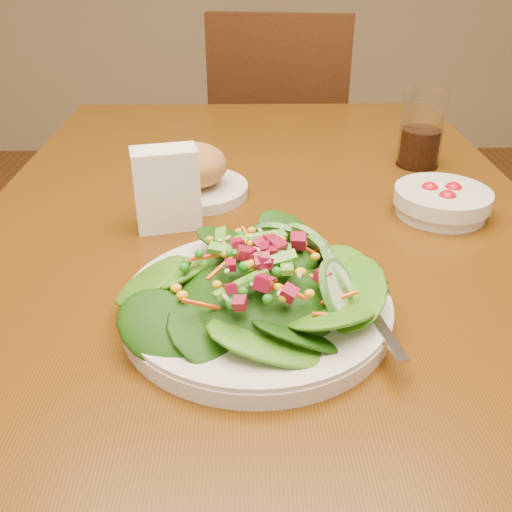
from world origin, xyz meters
The scene contains 7 objects.
dining_table centered at (0.00, 0.00, 0.65)m, with size 0.90×1.40×0.75m.
chair_far centered at (0.09, 1.05, 0.50)m, with size 0.49×0.50×0.94m.
salad_plate centered at (0.00, -0.23, 0.78)m, with size 0.31×0.31×0.09m.
bread_plate centered at (-0.11, 0.12, 0.79)m, with size 0.18×0.18×0.09m.
tomato_bowl centered at (0.28, 0.04, 0.77)m, with size 0.15×0.15×0.05m.
drinking_glass centered at (0.30, 0.25, 0.81)m, with size 0.08×0.08×0.14m.
napkin_holder centered at (-0.14, 0.00, 0.81)m, with size 0.10×0.07×0.12m.
Camera 1 is at (-0.03, -0.77, 1.14)m, focal length 40.00 mm.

